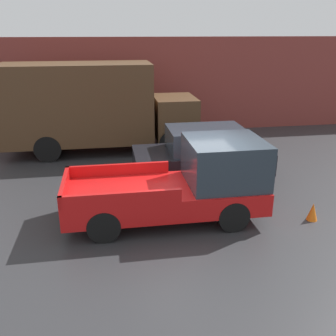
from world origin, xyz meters
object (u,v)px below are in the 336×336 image
delivery_truck (92,106)px  car (203,154)px  pickup_truck (186,183)px  traffic_cone (313,212)px

delivery_truck → car: bearing=-45.4°
pickup_truck → car: (1.11, 2.62, -0.10)m
delivery_truck → pickup_truck: bearing=-68.1°
pickup_truck → delivery_truck: size_ratio=0.67×
pickup_truck → traffic_cone: size_ratio=10.68×
delivery_truck → traffic_cone: (5.82, -7.06, -1.65)m
pickup_truck → car: size_ratio=1.15×
pickup_truck → traffic_cone: 3.43m
pickup_truck → delivery_truck: (-2.55, 6.34, 0.91)m
pickup_truck → car: 2.85m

